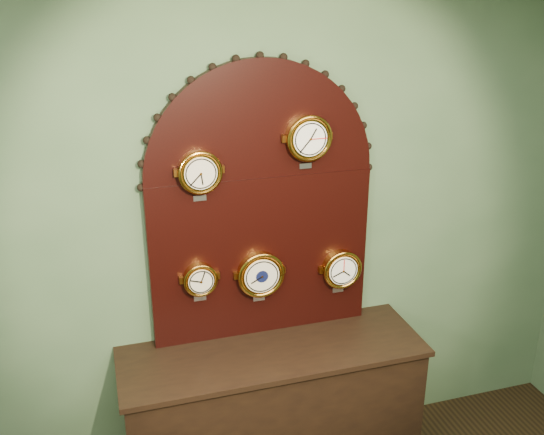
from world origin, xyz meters
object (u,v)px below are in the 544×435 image
object	(u,v)px
hygrometer	(200,279)
barometer	(260,274)
display_board	(261,196)
arabic_clock	(308,138)
tide_clock	(341,269)
roman_clock	(200,172)
shop_counter	(273,415)

from	to	relation	value
hygrometer	barometer	bearing A→B (deg)	-0.37
display_board	arabic_clock	xyz separation A→B (m)	(0.23, -0.07, 0.31)
tide_clock	barometer	bearing A→B (deg)	-179.89
roman_clock	barometer	bearing A→B (deg)	-0.20
roman_clock	display_board	bearing A→B (deg)	11.51
shop_counter	barometer	xyz separation A→B (m)	(-0.02, 0.15, 0.81)
barometer	hygrometer	bearing A→B (deg)	179.63
display_board	barometer	xyz separation A→B (m)	(-0.02, -0.07, -0.42)
shop_counter	barometer	distance (m)	0.82
shop_counter	hygrometer	distance (m)	0.91
shop_counter	arabic_clock	size ratio (longest dim) A/B	5.53
display_board	roman_clock	world-z (taller)	display_board
shop_counter	barometer	bearing A→B (deg)	99.17
display_board	tide_clock	xyz separation A→B (m)	(0.44, -0.07, -0.45)
tide_clock	roman_clock	bearing A→B (deg)	179.99
roman_clock	shop_counter	bearing A→B (deg)	-25.24
display_board	barometer	distance (m)	0.42
shop_counter	tide_clock	xyz separation A→B (m)	(0.44, 0.15, 0.78)
roman_clock	tide_clock	bearing A→B (deg)	-0.01
display_board	tide_clock	distance (m)	0.64
display_board	tide_clock	size ratio (longest dim) A/B	5.55
roman_clock	barometer	size ratio (longest dim) A/B	0.88
shop_counter	arabic_clock	bearing A→B (deg)	33.63
display_board	arabic_clock	bearing A→B (deg)	-16.21
display_board	roman_clock	xyz separation A→B (m)	(-0.33, -0.07, 0.18)
tide_clock	hygrometer	bearing A→B (deg)	179.91
hygrometer	tide_clock	world-z (taller)	hygrometer
display_board	hygrometer	xyz separation A→B (m)	(-0.35, -0.07, -0.40)
display_board	roman_clock	distance (m)	0.38
display_board	hygrometer	size ratio (longest dim) A/B	6.57
hygrometer	barometer	xyz separation A→B (m)	(0.32, -0.00, -0.02)
roman_clock	barometer	distance (m)	0.67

